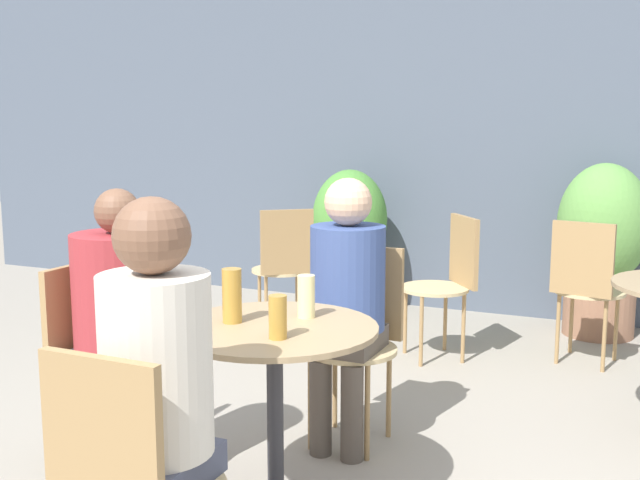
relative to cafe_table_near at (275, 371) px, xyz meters
The scene contains 16 objects.
storefront_wall 3.50m from the cafe_table_near, 87.61° to the left, with size 10.00×0.06×3.00m.
cafe_table_near is the anchor object (origin of this frame).
bistro_chair_0 0.81m from the cafe_table_near, 89.24° to the left, with size 0.42×0.42×0.88m.
bistro_chair_1 0.81m from the cafe_table_near, behind, with size 0.42×0.42×0.88m.
bistro_chair_2 0.81m from the cafe_table_near, 90.76° to the right, with size 0.42×0.42×0.88m.
bistro_chair_3 2.15m from the cafe_table_near, 87.46° to the left, with size 0.48×0.47×0.88m.
bistro_chair_4 2.39m from the cafe_table_near, 115.70° to the left, with size 0.47×0.48×0.88m.
bistro_chair_5 2.45m from the cafe_table_near, 69.15° to the left, with size 0.42×0.44×0.88m.
seated_person_0 0.68m from the cafe_table_near, 89.24° to the left, with size 0.33×0.34×1.21m.
seated_person_1 0.68m from the cafe_table_near, behind, with size 0.38×0.37×1.19m.
seated_person_2 0.69m from the cafe_table_near, 90.76° to the right, with size 0.30×0.31×1.25m.
beer_glass_0 0.31m from the cafe_table_near, behind, with size 0.07×0.07×0.20m.
beer_glass_1 0.29m from the cafe_table_near, 58.39° to the right, with size 0.06×0.06×0.15m.
beer_glass_2 0.30m from the cafe_table_near, 70.13° to the left, with size 0.06×0.06×0.16m.
potted_plant_0 3.07m from the cafe_table_near, 106.60° to the left, with size 0.57×0.57×1.10m.
potted_plant_1 3.19m from the cafe_table_near, 73.29° to the left, with size 0.60×0.60×1.18m.
Camera 1 is at (1.04, -2.06, 1.43)m, focal length 42.00 mm.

